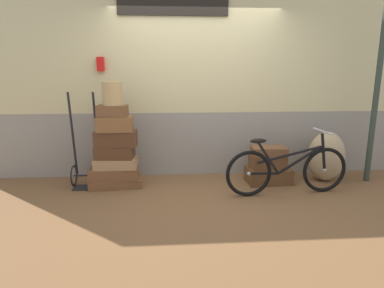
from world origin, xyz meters
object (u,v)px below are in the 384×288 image
suitcase_1 (114,173)px  suitcase_5 (115,124)px  suitcase_0 (116,182)px  suitcase_9 (269,151)px  wicker_basket (112,93)px  burlap_sack (326,156)px  suitcase_8 (267,161)px  suitcase_2 (116,163)px  bicycle (287,170)px  suitcase_7 (268,175)px  luggage_trolley (87,165)px  suitcase_3 (115,152)px  suitcase_6 (112,111)px  suitcase_4 (116,138)px

suitcase_1 → suitcase_5: size_ratio=1.38×
suitcase_0 → suitcase_1: bearing=-179.2°
suitcase_9 → wicker_basket: 2.35m
burlap_sack → wicker_basket: bearing=-178.9°
suitcase_5 → suitcase_8: size_ratio=0.99×
suitcase_2 → bicycle: bearing=-9.8°
suitcase_1 → suitcase_7: size_ratio=1.07×
luggage_trolley → burlap_sack: bearing=-0.0°
suitcase_2 → suitcase_8: 2.17m
bicycle → suitcase_8: bearing=104.1°
suitcase_1 → suitcase_3: size_ratio=1.29×
luggage_trolley → burlap_sack: luggage_trolley is taller
suitcase_3 → bicycle: bicycle is taller
suitcase_0 → suitcase_5: bearing=-48.7°
suitcase_7 → burlap_sack: 0.91m
luggage_trolley → suitcase_6: bearing=-9.9°
suitcase_4 → bicycle: bicycle is taller
suitcase_6 → suitcase_8: (2.19, 0.04, -0.76)m
suitcase_6 → bicycle: 2.46m
suitcase_0 → suitcase_3: size_ratio=1.42×
suitcase_1 → suitcase_6: bearing=-54.1°
luggage_trolley → bicycle: luggage_trolley is taller
suitcase_3 → suitcase_6: size_ratio=1.32×
suitcase_1 → wicker_basket: size_ratio=2.14×
suitcase_8 → burlap_sack: (0.90, 0.03, 0.05)m
suitcase_6 → suitcase_9: (2.20, 0.03, -0.60)m
luggage_trolley → burlap_sack: size_ratio=1.80×
suitcase_2 → suitcase_7: size_ratio=0.93×
suitcase_3 → burlap_sack: bearing=6.0°
suitcase_9 → bicycle: 0.50m
suitcase_8 → luggage_trolley: luggage_trolley is taller
suitcase_0 → suitcase_5: 0.84m
suitcase_9 → luggage_trolley: size_ratio=0.36×
suitcase_1 → suitcase_4: bearing=3.3°
suitcase_3 → luggage_trolley: bearing=176.7°
wicker_basket → burlap_sack: size_ratio=0.42×
suitcase_1 → bicycle: (2.33, -0.47, 0.13)m
suitcase_5 → suitcase_9: size_ratio=0.99×
wicker_basket → luggage_trolley: 1.10m
suitcase_6 → wicker_basket: wicker_basket is taller
suitcase_2 → suitcase_5: suitcase_5 is taller
bicycle → suitcase_2: bearing=168.9°
suitcase_4 → suitcase_6: bearing=-125.8°
suitcase_9 → suitcase_0: bearing=-176.8°
suitcase_9 → burlap_sack: bearing=5.5°
suitcase_5 → bicycle: (2.28, -0.44, -0.57)m
suitcase_8 → burlap_sack: burlap_sack is taller
suitcase_9 → burlap_sack: size_ratio=0.66×
suitcase_7 → wicker_basket: (-2.20, -0.02, 1.21)m
suitcase_8 → suitcase_9: size_ratio=1.00×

